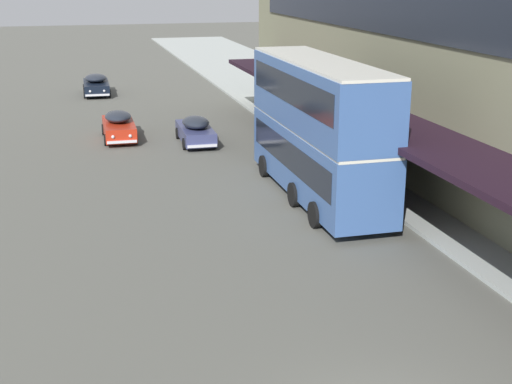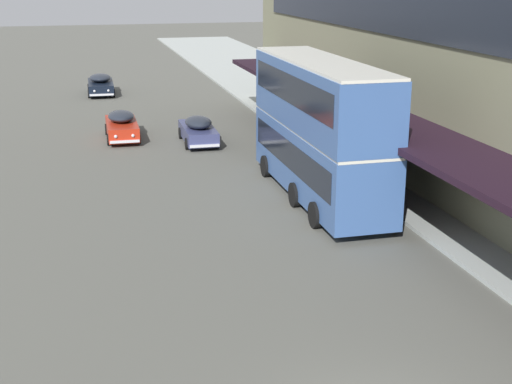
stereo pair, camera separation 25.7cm
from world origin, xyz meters
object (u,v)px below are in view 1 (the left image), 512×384
at_px(sedan_oncoming_front, 196,130).
at_px(sedan_second_near, 119,126).
at_px(sedan_oncoming_rear, 96,85).
at_px(transit_bus_kerbside_front, 318,125).

distance_m(sedan_oncoming_front, sedan_second_near, 4.57).
distance_m(sedan_second_near, sedan_oncoming_rear, 15.87).
bearing_deg(sedan_oncoming_rear, transit_bus_kerbside_front, -75.31).
relative_size(sedan_oncoming_front, sedan_oncoming_rear, 0.94).
xyz_separation_m(sedan_oncoming_front, sedan_second_near, (-4.02, 2.18, 0.02)).
distance_m(transit_bus_kerbside_front, sedan_oncoming_rear, 30.21).
xyz_separation_m(transit_bus_kerbside_front, sedan_second_near, (-7.17, 13.27, -2.35)).
relative_size(transit_bus_kerbside_front, sedan_oncoming_rear, 2.24).
bearing_deg(sedan_second_near, sedan_oncoming_front, -28.48).
xyz_separation_m(sedan_second_near, sedan_oncoming_rear, (-0.47, 15.87, -0.00)).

